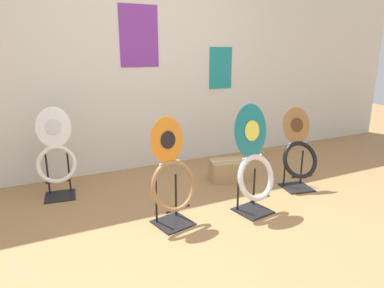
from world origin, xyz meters
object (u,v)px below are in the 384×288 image
toilet_seat_display_teal_sax (254,164)px  storage_box (229,170)px  toilet_seat_display_white_plain (56,155)px  toilet_seat_display_orange_sun (172,177)px  toilet_seat_display_woodgrain (299,153)px

toilet_seat_display_teal_sax → storage_box: (0.22, 0.74, -0.33)m
toilet_seat_display_white_plain → storage_box: size_ratio=1.91×
toilet_seat_display_white_plain → toilet_seat_display_orange_sun: bearing=-52.1°
toilet_seat_display_woodgrain → toilet_seat_display_orange_sun: bearing=-174.7°
toilet_seat_display_teal_sax → storage_box: toilet_seat_display_teal_sax is taller
toilet_seat_display_orange_sun → toilet_seat_display_white_plain: size_ratio=1.03×
storage_box → toilet_seat_display_teal_sax: bearing=-106.6°
toilet_seat_display_white_plain → toilet_seat_display_teal_sax: toilet_seat_display_teal_sax is taller
toilet_seat_display_orange_sun → toilet_seat_display_teal_sax: 0.73m
toilet_seat_display_orange_sun → storage_box: size_ratio=1.95×
toilet_seat_display_orange_sun → storage_box: (0.94, 0.64, -0.30)m
toilet_seat_display_white_plain → toilet_seat_display_teal_sax: bearing=-36.3°
toilet_seat_display_woodgrain → storage_box: (-0.50, 0.50, -0.27)m
toilet_seat_display_orange_sun → toilet_seat_display_woodgrain: toilet_seat_display_orange_sun is taller
toilet_seat_display_white_plain → storage_box: (1.71, -0.35, -0.31)m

